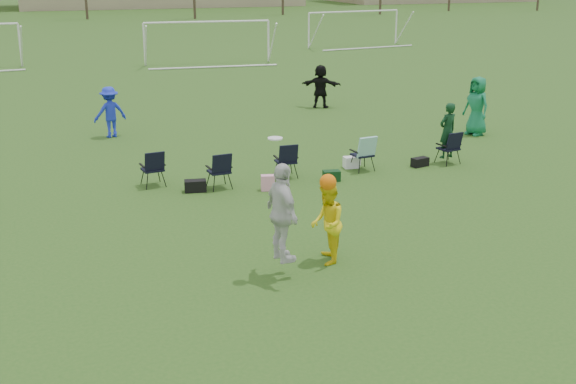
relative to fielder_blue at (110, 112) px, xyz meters
name	(u,v)px	position (x,y,z in m)	size (l,w,h in m)	color
ground	(404,304)	(3.41, -14.47, -0.85)	(260.00, 260.00, 0.00)	#29551A
fielder_blue	(110,112)	(0.00, 0.00, 0.00)	(1.10, 0.63, 1.70)	#1C2FD2
fielder_green_far	(477,106)	(11.80, -3.70, 0.14)	(0.97, 0.63, 1.99)	#147348
fielder_black	(321,86)	(8.61, 2.61, 0.02)	(1.61, 0.51, 1.74)	black
center_contest	(304,217)	(2.27, -12.55, 0.21)	(1.74, 1.41, 2.65)	silver
sideline_setup	(325,156)	(5.12, -6.57, -0.32)	(9.19, 1.86, 1.77)	#0E3319
goal_mid	(207,30)	(7.41, 17.53, 1.07)	(7.40, 0.63, 2.46)	white
goal_right	(354,18)	(19.41, 23.53, 1.07)	(7.35, 1.14, 2.46)	white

